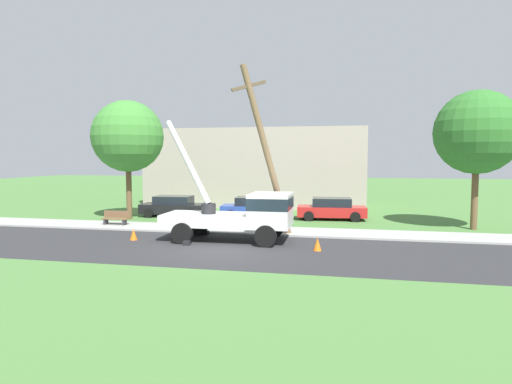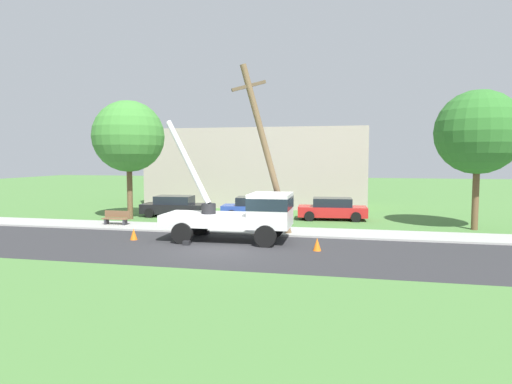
{
  "view_description": "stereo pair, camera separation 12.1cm",
  "coord_description": "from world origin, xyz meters",
  "px_view_note": "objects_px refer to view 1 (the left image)",
  "views": [
    {
      "loc": [
        5.51,
        -18.58,
        4.05
      ],
      "look_at": [
        0.99,
        2.69,
        2.35
      ],
      "focal_mm": 31.03,
      "sensor_mm": 36.0,
      "label": 1
    },
    {
      "loc": [
        5.63,
        -18.55,
        4.05
      ],
      "look_at": [
        0.99,
        2.69,
        2.35
      ],
      "focal_mm": 31.03,
      "sensor_mm": 36.0,
      "label": 2
    }
  ],
  "objects_px": {
    "utility_truck": "(244,212)",
    "leaning_utility_pole": "(266,149)",
    "parked_sedan_blue": "(255,208)",
    "roadside_tree_near": "(128,137)",
    "parked_sedan_red": "(332,209)",
    "roadside_tree_far": "(477,133)",
    "park_bench": "(116,218)",
    "parked_sedan_black": "(174,206)",
    "traffic_cone_ahead": "(317,244)",
    "traffic_cone_behind": "(134,234)"
  },
  "relations": [
    {
      "from": "parked_sedan_blue",
      "to": "parked_sedan_red",
      "type": "bearing_deg",
      "value": 4.73
    },
    {
      "from": "roadside_tree_near",
      "to": "roadside_tree_far",
      "type": "distance_m",
      "value": 21.0
    },
    {
      "from": "leaning_utility_pole",
      "to": "traffic_cone_behind",
      "type": "bearing_deg",
      "value": -157.98
    },
    {
      "from": "utility_truck",
      "to": "park_bench",
      "type": "height_order",
      "value": "utility_truck"
    },
    {
      "from": "parked_sedan_black",
      "to": "parked_sedan_blue",
      "type": "xyz_separation_m",
      "value": [
        5.64,
        0.26,
        0.0
      ]
    },
    {
      "from": "parked_sedan_red",
      "to": "leaning_utility_pole",
      "type": "bearing_deg",
      "value": -114.56
    },
    {
      "from": "parked_sedan_blue",
      "to": "roadside_tree_near",
      "type": "distance_m",
      "value": 9.49
    },
    {
      "from": "parked_sedan_red",
      "to": "roadside_tree_near",
      "type": "distance_m",
      "value": 14.07
    },
    {
      "from": "parked_sedan_red",
      "to": "roadside_tree_far",
      "type": "height_order",
      "value": "roadside_tree_far"
    },
    {
      "from": "roadside_tree_far",
      "to": "parked_sedan_red",
      "type": "bearing_deg",
      "value": 163.41
    },
    {
      "from": "roadside_tree_near",
      "to": "parked_sedan_blue",
      "type": "bearing_deg",
      "value": 14.86
    },
    {
      "from": "parked_sedan_red",
      "to": "roadside_tree_far",
      "type": "bearing_deg",
      "value": -16.59
    },
    {
      "from": "utility_truck",
      "to": "roadside_tree_near",
      "type": "bearing_deg",
      "value": 147.28
    },
    {
      "from": "traffic_cone_behind",
      "to": "parked_sedan_red",
      "type": "distance_m",
      "value": 13.09
    },
    {
      "from": "utility_truck",
      "to": "traffic_cone_ahead",
      "type": "xyz_separation_m",
      "value": [
        3.62,
        -1.47,
        -1.13
      ]
    },
    {
      "from": "roadside_tree_near",
      "to": "roadside_tree_far",
      "type": "height_order",
      "value": "roadside_tree_far"
    },
    {
      "from": "traffic_cone_behind",
      "to": "traffic_cone_ahead",
      "type": "bearing_deg",
      "value": -4.11
    },
    {
      "from": "parked_sedan_red",
      "to": "roadside_tree_far",
      "type": "xyz_separation_m",
      "value": [
        7.99,
        -2.38,
        4.72
      ]
    },
    {
      "from": "leaning_utility_pole",
      "to": "parked_sedan_blue",
      "type": "height_order",
      "value": "leaning_utility_pole"
    },
    {
      "from": "parked_sedan_blue",
      "to": "roadside_tree_near",
      "type": "relative_size",
      "value": 0.59
    },
    {
      "from": "roadside_tree_near",
      "to": "parked_sedan_black",
      "type": "bearing_deg",
      "value": 38.45
    },
    {
      "from": "parked_sedan_red",
      "to": "parked_sedan_black",
      "type": "bearing_deg",
      "value": -176.35
    },
    {
      "from": "traffic_cone_ahead",
      "to": "roadside_tree_far",
      "type": "bearing_deg",
      "value": 42.59
    },
    {
      "from": "parked_sedan_blue",
      "to": "roadside_tree_far",
      "type": "relative_size",
      "value": 0.59
    },
    {
      "from": "utility_truck",
      "to": "leaning_utility_pole",
      "type": "distance_m",
      "value": 3.57
    },
    {
      "from": "traffic_cone_ahead",
      "to": "roadside_tree_far",
      "type": "height_order",
      "value": "roadside_tree_far"
    },
    {
      "from": "parked_sedan_black",
      "to": "roadside_tree_far",
      "type": "height_order",
      "value": "roadside_tree_far"
    },
    {
      "from": "park_bench",
      "to": "roadside_tree_far",
      "type": "distance_m",
      "value": 21.17
    },
    {
      "from": "traffic_cone_ahead",
      "to": "utility_truck",
      "type": "bearing_deg",
      "value": 157.88
    },
    {
      "from": "utility_truck",
      "to": "traffic_cone_behind",
      "type": "bearing_deg",
      "value": -171.34
    },
    {
      "from": "traffic_cone_ahead",
      "to": "traffic_cone_behind",
      "type": "height_order",
      "value": "same"
    },
    {
      "from": "traffic_cone_behind",
      "to": "park_bench",
      "type": "distance_m",
      "value": 4.93
    },
    {
      "from": "parked_sedan_black",
      "to": "roadside_tree_near",
      "type": "distance_m",
      "value": 5.56
    },
    {
      "from": "traffic_cone_ahead",
      "to": "parked_sedan_red",
      "type": "bearing_deg",
      "value": 88.81
    },
    {
      "from": "traffic_cone_behind",
      "to": "roadside_tree_near",
      "type": "distance_m",
      "value": 9.26
    },
    {
      "from": "traffic_cone_behind",
      "to": "roadside_tree_far",
      "type": "relative_size",
      "value": 0.07
    },
    {
      "from": "traffic_cone_ahead",
      "to": "park_bench",
      "type": "relative_size",
      "value": 0.35
    },
    {
      "from": "traffic_cone_ahead",
      "to": "parked_sedan_red",
      "type": "height_order",
      "value": "parked_sedan_red"
    },
    {
      "from": "park_bench",
      "to": "traffic_cone_ahead",
      "type": "bearing_deg",
      "value": -20.13
    },
    {
      "from": "park_bench",
      "to": "parked_sedan_black",
      "type": "bearing_deg",
      "value": 70.6
    },
    {
      "from": "park_bench",
      "to": "traffic_cone_behind",
      "type": "bearing_deg",
      "value": -50.59
    },
    {
      "from": "parked_sedan_blue",
      "to": "roadside_tree_near",
      "type": "bearing_deg",
      "value": -165.14
    },
    {
      "from": "traffic_cone_ahead",
      "to": "park_bench",
      "type": "bearing_deg",
      "value": 159.87
    },
    {
      "from": "utility_truck",
      "to": "leaning_utility_pole",
      "type": "relative_size",
      "value": 0.78
    },
    {
      "from": "utility_truck",
      "to": "parked_sedan_blue",
      "type": "height_order",
      "value": "utility_truck"
    },
    {
      "from": "roadside_tree_far",
      "to": "traffic_cone_behind",
      "type": "bearing_deg",
      "value": -158.22
    },
    {
      "from": "park_bench",
      "to": "leaning_utility_pole",
      "type": "bearing_deg",
      "value": -8.13
    },
    {
      "from": "leaning_utility_pole",
      "to": "roadside_tree_near",
      "type": "bearing_deg",
      "value": 156.84
    },
    {
      "from": "parked_sedan_red",
      "to": "utility_truck",
      "type": "bearing_deg",
      "value": -114.42
    },
    {
      "from": "leaning_utility_pole",
      "to": "roadside_tree_near",
      "type": "distance_m",
      "value": 10.83
    }
  ]
}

